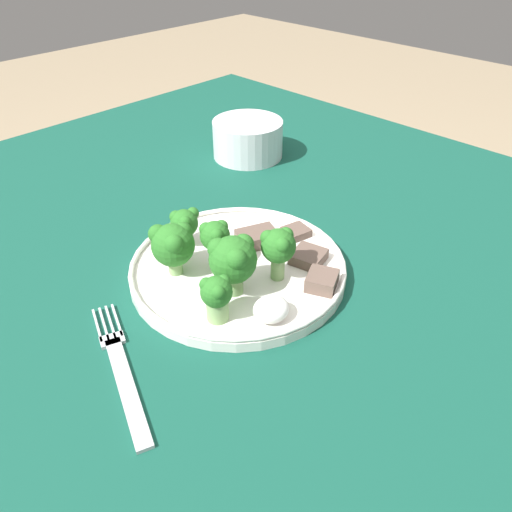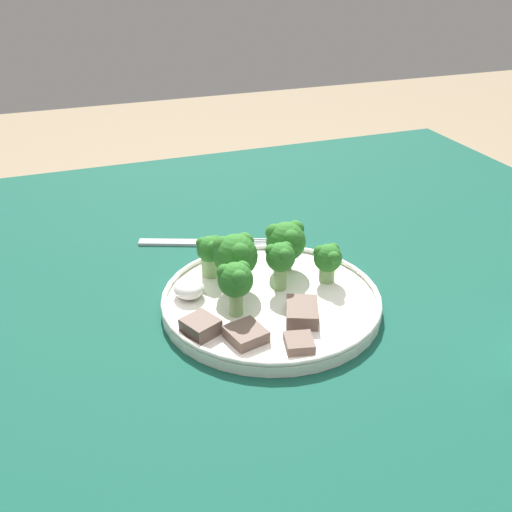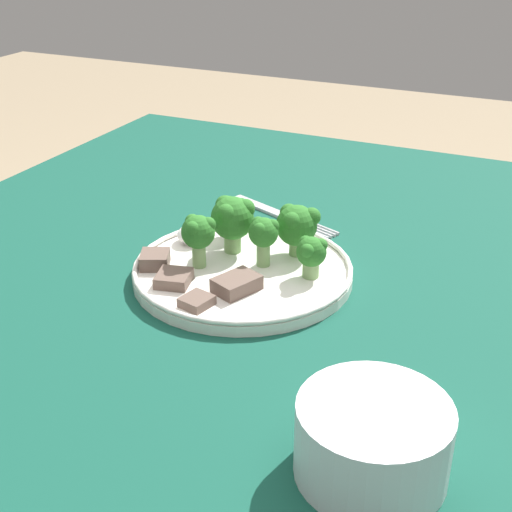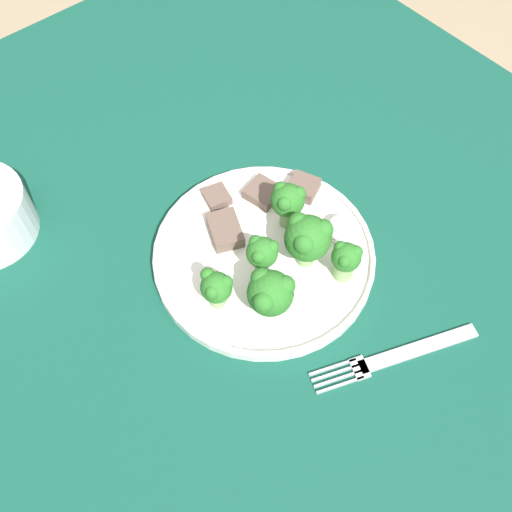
# 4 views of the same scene
# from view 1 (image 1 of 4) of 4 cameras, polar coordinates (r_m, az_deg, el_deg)

# --- Properties ---
(table) EXTENTS (1.10, 1.06, 0.74)m
(table) POSITION_cam_1_polar(r_m,az_deg,el_deg) (0.69, -5.22, -6.47)
(table) COLOR #114738
(table) RESTS_ON ground_plane
(dinner_plate) EXTENTS (0.25, 0.25, 0.02)m
(dinner_plate) POSITION_cam_1_polar(r_m,az_deg,el_deg) (0.58, -2.37, -1.52)
(dinner_plate) COLOR white
(dinner_plate) RESTS_ON table
(fork) EXTENTS (0.09, 0.18, 0.00)m
(fork) POSITION_cam_1_polar(r_m,az_deg,el_deg) (0.50, -15.14, -12.43)
(fork) COLOR #B2B2B7
(fork) RESTS_ON table
(cream_bowl) EXTENTS (0.12, 0.12, 0.06)m
(cream_bowl) POSITION_cam_1_polar(r_m,az_deg,el_deg) (0.86, -0.94, 13.14)
(cream_bowl) COLOR silver
(cream_bowl) RESTS_ON table
(broccoli_floret_near_rim_left) EXTENTS (0.04, 0.03, 0.06)m
(broccoli_floret_near_rim_left) POSITION_cam_1_polar(r_m,az_deg,el_deg) (0.56, -4.70, 2.15)
(broccoli_floret_near_rim_left) COLOR #7FA866
(broccoli_floret_near_rim_left) RESTS_ON dinner_plate
(broccoli_floret_center_left) EXTENTS (0.04, 0.04, 0.06)m
(broccoli_floret_center_left) POSITION_cam_1_polar(r_m,az_deg,el_deg) (0.54, 2.57, 1.08)
(broccoli_floret_center_left) COLOR #7FA866
(broccoli_floret_center_left) RESTS_ON dinner_plate
(broccoli_floret_back_left) EXTENTS (0.05, 0.05, 0.06)m
(broccoli_floret_back_left) POSITION_cam_1_polar(r_m,az_deg,el_deg) (0.56, -9.48, 1.35)
(broccoli_floret_back_left) COLOR #7FA866
(broccoli_floret_back_left) RESTS_ON dinner_plate
(broccoli_floret_front_left) EXTENTS (0.03, 0.03, 0.05)m
(broccoli_floret_front_left) POSITION_cam_1_polar(r_m,az_deg,el_deg) (0.49, -4.53, -4.45)
(broccoli_floret_front_left) COLOR #7FA866
(broccoli_floret_front_left) RESTS_ON dinner_plate
(broccoli_floret_center_back) EXTENTS (0.03, 0.03, 0.05)m
(broccoli_floret_center_back) POSITION_cam_1_polar(r_m,az_deg,el_deg) (0.61, -8.19, 3.65)
(broccoli_floret_center_back) COLOR #7FA866
(broccoli_floret_center_back) RESTS_ON dinner_plate
(broccoli_floret_mid_cluster) EXTENTS (0.05, 0.05, 0.07)m
(broccoli_floret_mid_cluster) POSITION_cam_1_polar(r_m,az_deg,el_deg) (0.52, -2.65, -0.37)
(broccoli_floret_mid_cluster) COLOR #7FA866
(broccoli_floret_mid_cluster) RESTS_ON dinner_plate
(meat_slice_front_slice) EXTENTS (0.06, 0.05, 0.02)m
(meat_slice_front_slice) POSITION_cam_1_polar(r_m,az_deg,el_deg) (0.61, 0.14, 2.14)
(meat_slice_front_slice) COLOR brown
(meat_slice_front_slice) RESTS_ON dinner_plate
(meat_slice_middle_slice) EXTENTS (0.04, 0.04, 0.02)m
(meat_slice_middle_slice) POSITION_cam_1_polar(r_m,az_deg,el_deg) (0.55, 7.54, -2.82)
(meat_slice_middle_slice) COLOR brown
(meat_slice_middle_slice) RESTS_ON dinner_plate
(meat_slice_rear_slice) EXTENTS (0.04, 0.04, 0.01)m
(meat_slice_rear_slice) POSITION_cam_1_polar(r_m,az_deg,el_deg) (0.59, 6.02, -0.08)
(meat_slice_rear_slice) COLOR brown
(meat_slice_rear_slice) RESTS_ON dinner_plate
(meat_slice_edge_slice) EXTENTS (0.04, 0.03, 0.01)m
(meat_slice_edge_slice) POSITION_cam_1_polar(r_m,az_deg,el_deg) (0.63, 4.58, 2.75)
(meat_slice_edge_slice) COLOR brown
(meat_slice_edge_slice) RESTS_ON dinner_plate
(sauce_dollop) EXTENTS (0.04, 0.04, 0.02)m
(sauce_dollop) POSITION_cam_1_polar(r_m,az_deg,el_deg) (0.51, 1.74, -6.08)
(sauce_dollop) COLOR white
(sauce_dollop) RESTS_ON dinner_plate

